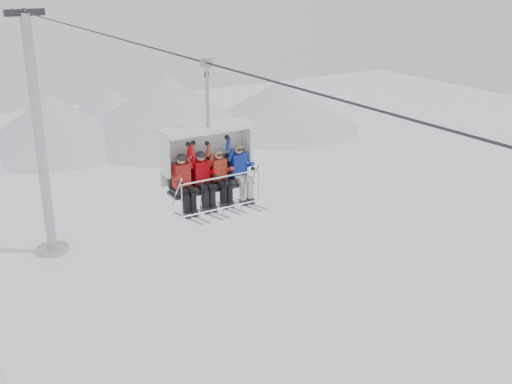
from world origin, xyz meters
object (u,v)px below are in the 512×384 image
chairlift_carrier (207,156)px  skier_far_right (240,170)px  skier_center_left (203,177)px  skier_far_left (183,181)px  skier_center_right (220,175)px  lift_tower_right (42,155)px

chairlift_carrier → skier_far_right: 1.06m
skier_center_left → skier_far_right: bearing=0.1°
skier_center_left → skier_far_right: skier_far_right is taller
skier_far_right → skier_far_left: bearing=180.0°
chairlift_carrier → skier_center_left: bearing=-134.8°
chairlift_carrier → skier_far_left: bearing=-161.1°
chairlift_carrier → skier_center_left: 0.65m
skier_far_left → skier_far_right: size_ratio=1.00×
chairlift_carrier → skier_center_right: 0.64m
lift_tower_right → chairlift_carrier: size_ratio=3.38×
skier_center_left → lift_tower_right: bearing=89.1°
skier_center_left → skier_center_right: size_ratio=1.03×
skier_center_right → skier_far_right: (0.65, 0.01, 0.03)m
skier_far_left → skier_center_left: 0.59m
skier_far_left → skier_center_left: size_ratio=1.01×
skier_center_right → chairlift_carrier: bearing=128.7°
skier_center_left → skier_center_right: (0.55, -0.01, -0.02)m
lift_tower_right → skier_center_right: size_ratio=7.99×
chairlift_carrier → skier_far_right: size_ratio=2.27×
skier_far_left → skier_center_left: (0.59, -0.00, -0.01)m
lift_tower_right → skier_far_right: 20.25m
chairlift_carrier → skier_center_left: size_ratio=2.30×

